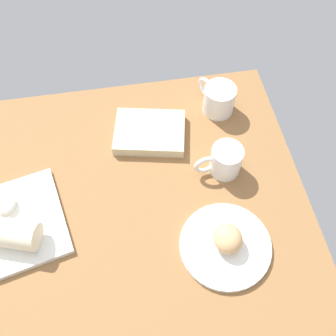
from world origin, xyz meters
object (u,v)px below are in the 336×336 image
object	(u,v)px
sauce_cup	(3,204)
second_mug	(225,160)
square_plate	(13,225)
breakfast_wrap	(13,234)
coffee_mug	(218,99)
scone_pastry	(228,238)
book_stack	(150,132)
round_plate	(225,246)

from	to	relation	value
sauce_cup	second_mug	bearing A→B (deg)	-177.43
square_plate	breakfast_wrap	size ratio (longest dim) A/B	2.01
sauce_cup	coffee_mug	distance (cm)	66.82
breakfast_wrap	coffee_mug	xyz separation A→B (cm)	(-58.70, -34.04, -0.54)
coffee_mug	scone_pastry	bearing A→B (deg)	79.67
book_stack	coffee_mug	distance (cm)	23.07
sauce_cup	breakfast_wrap	bearing A→B (deg)	109.86
square_plate	sauce_cup	distance (cm)	6.05
breakfast_wrap	scone_pastry	bearing A→B (deg)	-82.04
scone_pastry	sauce_cup	world-z (taller)	scone_pastry
book_stack	breakfast_wrap	bearing A→B (deg)	36.39
book_stack	second_mug	bearing A→B (deg)	141.02
round_plate	scone_pastry	size ratio (longest dim) A/B	2.90
second_mug	sauce_cup	bearing A→B (deg)	2.57
book_stack	scone_pastry	bearing A→B (deg)	110.83
scone_pastry	breakfast_wrap	world-z (taller)	breakfast_wrap
breakfast_wrap	book_stack	bearing A→B (deg)	-35.19
breakfast_wrap	second_mug	distance (cm)	56.62
sauce_cup	second_mug	distance (cm)	58.84
breakfast_wrap	coffee_mug	world-z (taller)	coffee_mug
book_stack	second_mug	world-z (taller)	second_mug
scone_pastry	sauce_cup	xyz separation A→B (cm)	(54.27, -19.03, -1.43)
breakfast_wrap	book_stack	distance (cm)	45.94
book_stack	sauce_cup	bearing A→B (deg)	23.46
scone_pastry	coffee_mug	bearing A→B (deg)	-100.33
square_plate	coffee_mug	world-z (taller)	coffee_mug
scone_pastry	breakfast_wrap	distance (cm)	51.65
sauce_cup	second_mug	size ratio (longest dim) A/B	0.45
breakfast_wrap	coffee_mug	size ratio (longest dim) A/B	0.94
book_stack	round_plate	bearing A→B (deg)	110.21
scone_pastry	sauce_cup	distance (cm)	57.53
coffee_mug	square_plate	bearing A→B (deg)	26.28
scone_pastry	breakfast_wrap	xyz separation A→B (cm)	(50.78, -9.37, 0.89)
scone_pastry	book_stack	bearing A→B (deg)	-69.17
sauce_cup	book_stack	bearing A→B (deg)	-156.54
breakfast_wrap	second_mug	bearing A→B (deg)	-59.04
square_plate	second_mug	bearing A→B (deg)	-171.98
round_plate	coffee_mug	bearing A→B (deg)	-100.61
round_plate	square_plate	xyz separation A→B (cm)	(52.04, -14.09, 0.10)
sauce_cup	scone_pastry	bearing A→B (deg)	160.68
sauce_cup	coffee_mug	size ratio (longest dim) A/B	0.45
square_plate	breakfast_wrap	xyz separation A→B (cm)	(-1.55, 4.29, 4.34)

